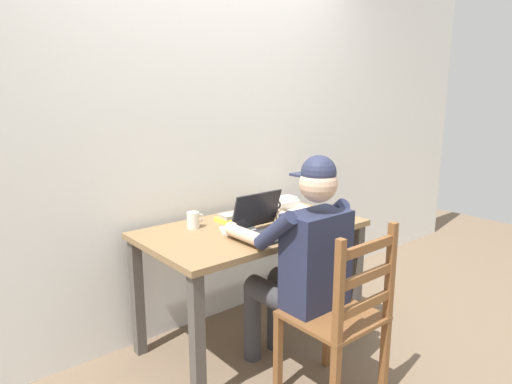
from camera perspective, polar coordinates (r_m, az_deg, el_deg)
The scene contains 13 objects.
ground_plane at distance 3.05m, azimuth -0.48°, elevation -18.00°, with size 8.00×8.00×0.00m, color brown.
back_wall at distance 3.00m, azimuth -6.08°, elevation 7.70°, with size 6.00×0.04×2.60m.
desk at distance 2.78m, azimuth -0.50°, elevation -6.36°, with size 1.32×0.75×0.76m.
seated_person at distance 2.43m, azimuth 5.65°, elevation -8.26°, with size 0.50×0.60×1.25m.
wooden_chair at distance 2.35m, azimuth 10.58°, elevation -15.19°, with size 0.42×0.42×0.94m.
laptop at distance 2.59m, azimuth 1.32°, elevation -4.08°, with size 0.33×0.30×0.23m.
computer_mouse at distance 2.72m, azimuth 6.99°, elevation -4.13°, with size 0.06×0.10×0.03m, color black.
coffee_mug_white at distance 2.72m, azimuth -7.82°, elevation -3.49°, with size 0.11×0.07×0.10m.
coffee_mug_dark at distance 2.98m, azimuth 2.01°, elevation -1.90°, with size 0.12×0.09×0.10m.
book_stack_main at distance 2.85m, azimuth -3.01°, elevation -3.17°, with size 0.19×0.14×0.05m.
book_stack_side at distance 3.17m, azimuth 3.56°, elevation -1.33°, with size 0.18×0.15×0.07m.
paper_pile_near_laptop at distance 3.18m, azimuth 4.98°, elevation -1.92°, with size 0.19×0.16×0.00m, color silver.
paper_pile_back_corner at distance 2.65m, azimuth -2.19°, elevation -4.74°, with size 0.20×0.15×0.01m, color white.
Camera 1 is at (-1.66, -2.03, 1.55)m, focal length 32.00 mm.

